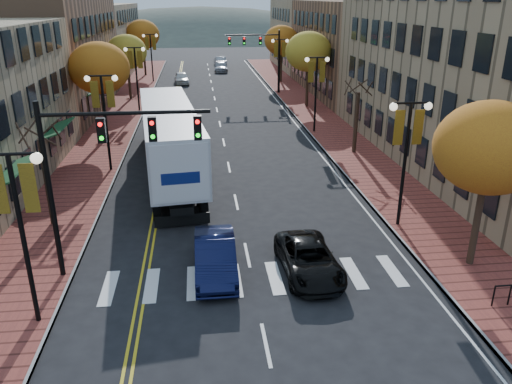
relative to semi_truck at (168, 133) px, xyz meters
name	(u,v)px	position (x,y,z in m)	size (l,w,h in m)	color
ground	(258,309)	(3.74, -15.32, -2.58)	(200.00, 200.00, 0.00)	black
sidewalk_left	(122,115)	(-5.26, 17.18, -2.50)	(4.00, 85.00, 0.15)	brown
sidewalk_right	(310,110)	(12.74, 17.18, -2.50)	(4.00, 85.00, 0.15)	brown
building_left_mid	(35,52)	(-13.26, 20.68, 2.92)	(12.00, 24.00, 11.00)	brown
building_left_far	(88,40)	(-13.26, 45.68, 2.17)	(12.00, 26.00, 9.50)	#9E8966
building_right_mid	(375,48)	(22.24, 26.68, 2.42)	(15.00, 24.00, 10.00)	brown
building_right_far	(327,31)	(22.24, 48.68, 2.92)	(15.00, 20.00, 11.00)	#9E8966
tree_left_a	(47,182)	(-5.26, -7.32, -0.33)	(0.28, 0.28, 4.20)	#382619
tree_left_b	(99,68)	(-5.26, 8.68, 2.87)	(4.48, 4.48, 7.21)	#382619
tree_left_c	(127,52)	(-5.26, 24.68, 2.47)	(4.16, 4.16, 6.69)	#382619
tree_left_d	(143,34)	(-5.26, 42.68, 3.02)	(4.61, 4.61, 7.42)	#382619
tree_right_a	(490,148)	(12.74, -13.32, 2.47)	(4.16, 4.16, 6.69)	#382619
tree_right_b	(356,122)	(12.74, 2.68, -0.33)	(0.28, 0.28, 4.20)	#382619
tree_right_c	(308,52)	(12.74, 18.68, 2.87)	(4.48, 4.48, 7.21)	#382619
tree_right_d	(281,40)	(12.74, 34.68, 2.71)	(4.35, 4.35, 7.00)	#382619
lamp_left_a	(17,207)	(-3.76, -15.32, 1.71)	(1.96, 0.36, 6.05)	black
lamp_left_b	(104,104)	(-3.76, 0.68, 1.71)	(1.96, 0.36, 6.05)	black
lamp_left_c	(136,66)	(-3.76, 18.68, 1.71)	(1.96, 0.36, 6.05)	black
lamp_left_d	(151,48)	(-3.76, 36.68, 1.71)	(1.96, 0.36, 6.05)	black
lamp_right_a	(407,141)	(11.24, -9.32, 1.71)	(1.96, 0.36, 6.05)	black
lamp_right_b	(316,80)	(11.24, 8.68, 1.71)	(1.96, 0.36, 6.05)	black
lamp_right_c	(280,55)	(11.24, 26.68, 1.71)	(1.96, 0.36, 6.05)	black
traffic_mast_near	(99,157)	(-1.74, -12.32, 2.34)	(6.10, 0.35, 7.00)	black
traffic_mast_far	(262,50)	(9.22, 26.68, 2.34)	(6.10, 0.34, 7.00)	black
semi_truck	(168,133)	(0.00, 0.00, 0.00)	(4.79, 17.86, 4.41)	black
navy_sedan	(215,256)	(2.33, -12.66, -1.83)	(1.59, 4.57, 1.51)	black
black_suv	(309,259)	(6.03, -13.11, -1.94)	(2.11, 4.58, 1.27)	black
car_far_white	(182,78)	(-0.04, 35.03, -1.83)	(1.76, 4.38, 1.49)	silver
car_far_silver	(221,67)	(5.54, 45.95, -1.89)	(1.92, 4.73, 1.37)	#95959C
car_far_oncoming	(220,61)	(5.77, 53.01, -1.84)	(1.57, 4.49, 1.48)	#9E9EA5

